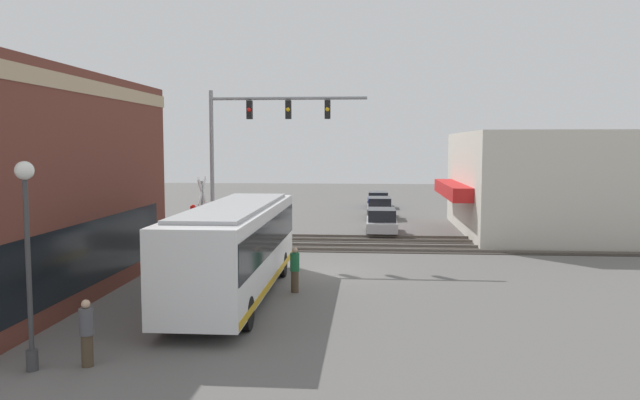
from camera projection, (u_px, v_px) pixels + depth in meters
ground_plane at (325, 272)px, 26.31m from camera, size 120.00×120.00×0.00m
shop_building at (541, 183)px, 37.85m from camera, size 13.66×10.76×6.11m
city_bus at (236, 246)px, 21.79m from camera, size 11.41×2.59×3.28m
traffic_signal_gantry at (256, 133)px, 30.45m from camera, size 0.42×7.73×8.00m
crossing_signal at (202, 207)px, 30.41m from camera, size 1.41×1.18×3.81m
streetlamp at (28, 247)px, 14.54m from camera, size 0.44×0.44×4.97m
rail_track_near at (333, 248)px, 32.26m from camera, size 2.60×60.00×0.15m
rail_track_far at (336, 239)px, 35.44m from camera, size 2.60×60.00×0.15m
parked_car_silver at (382, 222)px, 37.53m from camera, size 4.37×1.82×1.53m
parked_car_grey at (379, 208)px, 45.68m from camera, size 4.63×1.82×1.53m
parked_car_blue at (378, 200)px, 53.36m from camera, size 4.42×1.82×1.36m
pedestrian_near_bus at (295, 269)px, 22.58m from camera, size 0.34×0.34×1.66m
pedestrian_by_lamp at (87, 333)px, 15.00m from camera, size 0.34×0.34×1.65m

